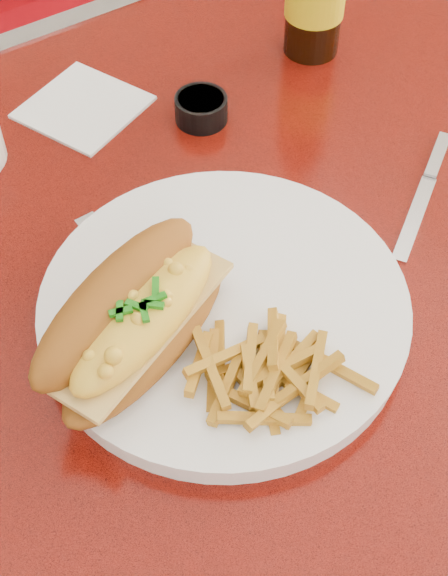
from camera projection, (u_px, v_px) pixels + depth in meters
ground at (220, 559)px, 1.32m from camera, size 8.00×8.00×0.00m
diner_table at (218, 353)px, 0.84m from camera, size 1.23×0.83×0.77m
dinner_plate at (224, 309)px, 0.66m from camera, size 0.38×0.38×0.02m
mac_hoagie at (135, 318)px, 0.60m from camera, size 0.21×0.16×0.08m
fries_pile at (262, 365)px, 0.60m from camera, size 0.11×0.11×0.03m
fork at (127, 268)px, 0.68m from camera, size 0.02×0.16×0.00m
sauce_cup_right at (201, 108)px, 0.82m from camera, size 0.06×0.06×0.03m
knife at (427, 183)px, 0.77m from camera, size 0.16×0.11×0.01m
paper_napkin at (83, 107)px, 0.84m from camera, size 0.14×0.14×0.00m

